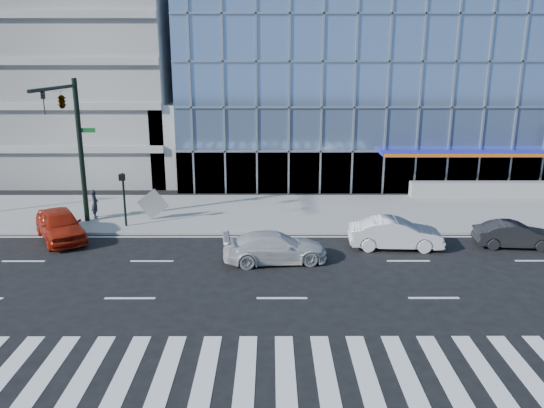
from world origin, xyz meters
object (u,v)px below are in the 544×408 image
at_px(dark_sedan, 515,235).
at_px(red_sedan, 60,225).
at_px(traffic_signal, 68,118).
at_px(white_suv, 275,247).
at_px(pedestrian, 95,204).
at_px(tilted_panel, 153,204).
at_px(white_sedan, 395,233).
at_px(ped_signal_post, 123,191).

relative_size(dark_sedan, red_sedan, 0.82).
distance_m(traffic_signal, white_suv, 12.92).
bearing_deg(pedestrian, traffic_signal, 159.83).
height_order(white_suv, tilted_panel, tilted_panel).
bearing_deg(dark_sedan, pedestrian, 83.36).
height_order(white_sedan, dark_sedan, white_sedan).
bearing_deg(traffic_signal, red_sedan, -105.93).
relative_size(white_sedan, red_sedan, 0.96).
bearing_deg(dark_sedan, traffic_signal, 88.42).
relative_size(ped_signal_post, red_sedan, 0.63).
bearing_deg(ped_signal_post, pedestrian, 143.32).
distance_m(white_suv, pedestrian, 12.36).
bearing_deg(red_sedan, traffic_signal, 42.04).
height_order(white_sedan, red_sedan, red_sedan).
distance_m(ped_signal_post, white_suv, 9.76).
height_order(ped_signal_post, tilted_panel, ped_signal_post).
height_order(traffic_signal, dark_sedan, traffic_signal).
xyz_separation_m(ped_signal_post, pedestrian, (-2.18, 1.62, -1.15)).
bearing_deg(white_sedan, red_sedan, 89.03).
xyz_separation_m(dark_sedan, tilted_panel, (-19.00, 4.38, 0.42)).
relative_size(white_suv, tilted_panel, 3.70).
distance_m(ped_signal_post, tilted_panel, 2.14).
bearing_deg(dark_sedan, ped_signal_post, 86.57).
relative_size(ped_signal_post, pedestrian, 1.78).
bearing_deg(pedestrian, dark_sedan, -112.90).
bearing_deg(tilted_panel, white_suv, -46.44).
bearing_deg(white_suv, tilted_panel, 40.87).
bearing_deg(white_sedan, traffic_signal, 84.05).
distance_m(white_sedan, tilted_panel, 13.76).
bearing_deg(ped_signal_post, traffic_signal, -171.48).
relative_size(ped_signal_post, dark_sedan, 0.77).
distance_m(pedestrian, tilted_panel, 3.45).
bearing_deg(white_sedan, dark_sedan, -85.44).
bearing_deg(ped_signal_post, dark_sedan, -8.50).
height_order(ped_signal_post, white_suv, ped_signal_post).
height_order(white_sedan, pedestrian, pedestrian).
bearing_deg(traffic_signal, white_suv, -23.25).
bearing_deg(tilted_panel, red_sedan, -146.94).
height_order(traffic_signal, tilted_panel, traffic_signal).
bearing_deg(pedestrian, red_sedan, 156.87).
xyz_separation_m(traffic_signal, red_sedan, (-0.41, -1.45, -5.35)).
xyz_separation_m(red_sedan, tilted_panel, (4.17, 3.17, 0.25)).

